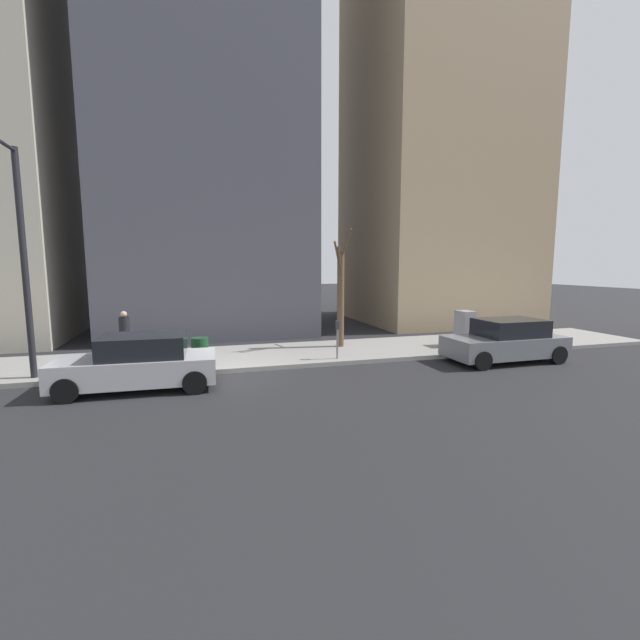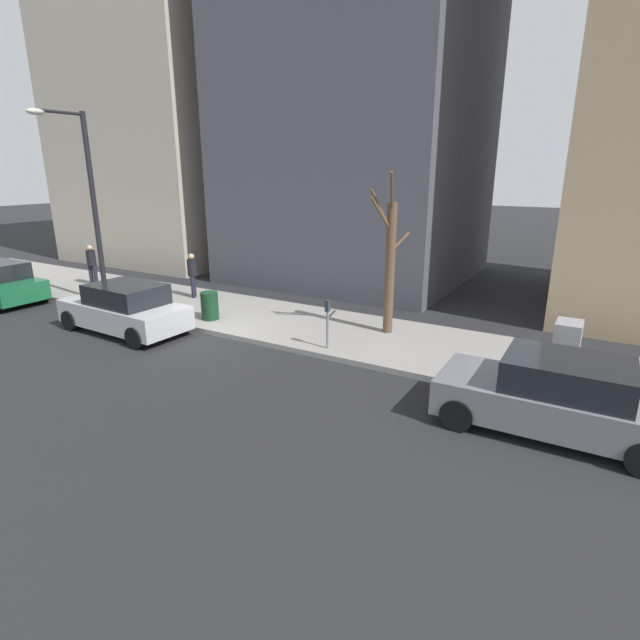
% 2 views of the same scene
% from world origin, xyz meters
% --- Properties ---
extents(ground_plane, '(120.00, 120.00, 0.00)m').
position_xyz_m(ground_plane, '(0.00, 0.00, 0.00)').
color(ground_plane, '#232326').
extents(sidewalk, '(4.00, 36.00, 0.15)m').
position_xyz_m(sidewalk, '(2.00, 0.00, 0.07)').
color(sidewalk, gray).
rests_on(sidewalk, ground).
extents(parked_car_grey, '(1.95, 4.22, 1.52)m').
position_xyz_m(parked_car_grey, '(-1.04, -9.75, 0.74)').
color(parked_car_grey, slate).
rests_on(parked_car_grey, ground).
extents(parked_car_silver, '(2.05, 4.26, 1.52)m').
position_xyz_m(parked_car_silver, '(-1.06, 2.35, 0.74)').
color(parked_car_silver, '#B7B7BC').
rests_on(parked_car_silver, ground).
extents(parking_meter, '(0.14, 0.10, 1.35)m').
position_xyz_m(parking_meter, '(0.45, -3.94, 0.98)').
color(parking_meter, slate).
rests_on(parking_meter, sidewalk).
extents(utility_box, '(0.83, 0.61, 1.43)m').
position_xyz_m(utility_box, '(1.30, -9.69, 0.85)').
color(utility_box, '#A8A399').
rests_on(utility_box, sidewalk).
extents(streetlamp, '(1.97, 0.32, 6.50)m').
position_xyz_m(streetlamp, '(0.28, 5.41, 4.02)').
color(streetlamp, black).
rests_on(streetlamp, sidewalk).
extents(bare_tree, '(1.62, 0.70, 4.65)m').
position_xyz_m(bare_tree, '(2.59, -4.78, 2.20)').
color(bare_tree, brown).
rests_on(bare_tree, sidewalk).
extents(trash_bin, '(0.56, 0.56, 0.90)m').
position_xyz_m(trash_bin, '(0.90, 0.70, 0.60)').
color(trash_bin, '#14381E').
rests_on(trash_bin, sidewalk).
extents(pedestrian_near_meter, '(0.36, 0.36, 1.66)m').
position_xyz_m(pedestrian_near_meter, '(2.79, 3.24, 1.09)').
color(pedestrian_near_meter, '#1E1E2D').
rests_on(pedestrian_near_meter, sidewalk).
extents(pedestrian_midblock, '(0.36, 0.40, 1.66)m').
position_xyz_m(pedestrian_midblock, '(2.22, 8.39, 1.09)').
color(pedestrian_midblock, '#1E1E2D').
rests_on(pedestrian_midblock, sidewalk).
extents(office_tower_right, '(9.61, 9.61, 22.98)m').
position_xyz_m(office_tower_right, '(10.30, 11.18, 11.49)').
color(office_tower_right, '#BCB29E').
rests_on(office_tower_right, ground).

